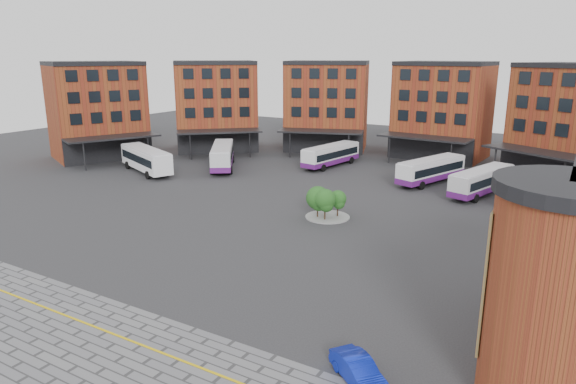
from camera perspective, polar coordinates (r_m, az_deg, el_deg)
The scene contains 11 objects.
ground at distance 42.23m, azimuth -5.37°, elevation -6.72°, with size 160.00×160.00×0.00m, color #28282B.
yellow_line at distance 31.70m, azimuth -17.76°, elevation -15.19°, with size 26.00×0.15×0.02m, color gold.
main_building at distance 75.73m, azimuth 8.79°, elevation 8.53°, with size 94.14×42.48×14.60m.
tree_island at distance 50.04m, azimuth 4.07°, elevation -1.00°, with size 4.40×4.40×3.20m.
bus_a at distance 72.28m, azimuth -15.51°, elevation 3.64°, with size 11.92×7.14×3.34m.
bus_b at distance 73.01m, azimuth -7.30°, elevation 4.02°, with size 8.91×11.19×3.31m.
bus_c at distance 73.99m, azimuth 4.79°, elevation 4.13°, with size 4.31×11.11×3.05m.
bus_d at distance 66.39m, azimuth 15.62°, elevation 2.38°, with size 6.05×11.24×3.11m.
bus_e at distance 62.48m, azimuth 20.74°, elevation 1.15°, with size 5.48×11.04×3.04m.
bus_f at distance 59.22m, azimuth 28.30°, elevation -0.23°, with size 10.67×10.26×3.39m.
blue_car at distance 26.81m, azimuth 7.86°, elevation -19.07°, with size 1.36×3.89×1.28m, color #0D20B3.
Camera 1 is at (23.26, -31.60, 15.63)m, focal length 32.00 mm.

